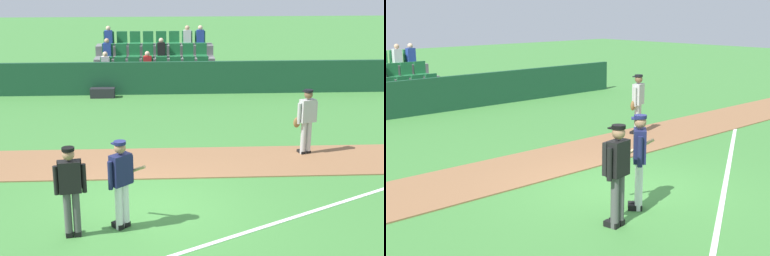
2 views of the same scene
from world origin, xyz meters
TOP-DOWN VIEW (x-y plane):
  - ground_plane at (0.00, 0.00)m, footprint 80.00×80.00m
  - infield_dirt_path at (0.00, 2.73)m, footprint 28.00×2.19m
  - foul_line_chalk at (3.00, -0.50)m, footprint 10.50×5.98m
  - dugout_fence at (0.00, 10.30)m, footprint 20.00×0.16m
  - batter_navy_jersey at (-0.49, -0.78)m, footprint 0.72×0.69m
  - umpire_home_plate at (-1.39, -1.08)m, footprint 0.58×0.35m
  - runner_grey_jersey at (4.05, 3.20)m, footprint 0.67×0.39m

SIDE VIEW (x-z plane):
  - ground_plane at x=0.00m, z-range 0.00..0.00m
  - foul_line_chalk at x=3.00m, z-range 0.00..0.01m
  - infield_dirt_path at x=0.00m, z-range 0.00..0.03m
  - dugout_fence at x=0.00m, z-range 0.00..1.25m
  - runner_grey_jersey at x=4.05m, z-range 0.08..1.84m
  - batter_navy_jersey at x=-0.49m, z-range 0.09..1.85m
  - umpire_home_plate at x=-1.39m, z-range 0.12..1.88m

